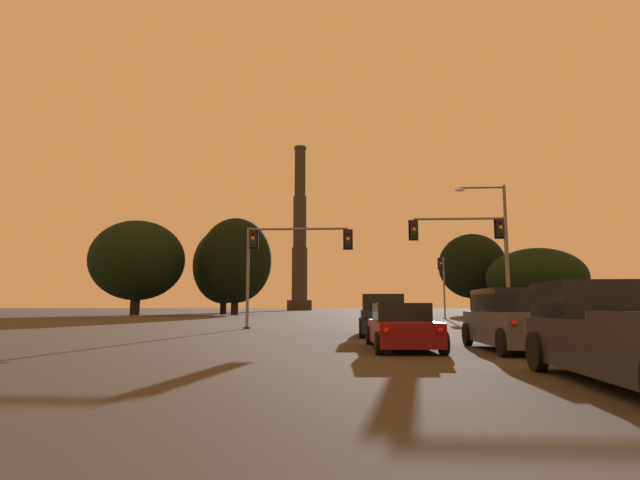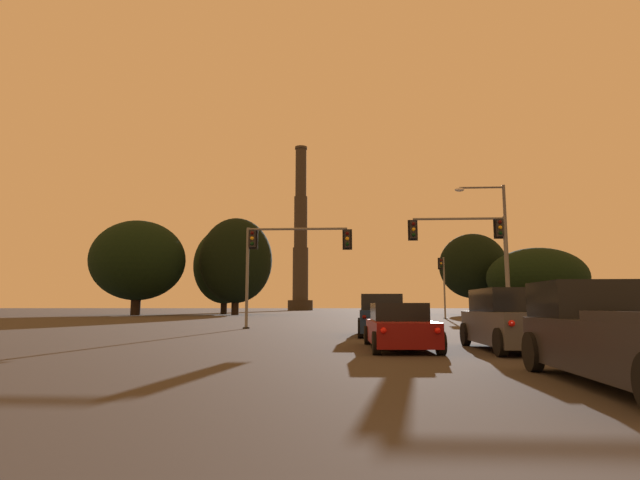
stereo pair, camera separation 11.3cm
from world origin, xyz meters
name	(u,v)px [view 2 (the right image)]	position (x,y,z in m)	size (l,w,h in m)	color
suv_center_lane_front	(381,316)	(-0.32, 21.15, 0.90)	(2.20, 4.94, 1.86)	navy
suv_right_lane_second	(511,320)	(3.12, 13.70, 0.90)	(2.12, 4.91, 1.86)	#4C4F54
pickup_truck_right_lane_third	(630,338)	(2.90, 6.90, 0.80)	(2.34, 5.56, 1.82)	#232328
sedan_center_lane_second	(399,327)	(-0.21, 14.11, 0.67)	(2.09, 4.74, 1.43)	maroon
traffic_light_overhead_left	(283,250)	(-5.70, 27.69, 4.66)	(6.50, 0.50, 6.04)	slate
traffic_light_overhead_right	(473,243)	(5.59, 27.59, 5.02)	(5.81, 0.50, 6.56)	slate
traffic_light_far_right	(443,278)	(8.31, 51.67, 4.25)	(0.78, 0.50, 6.50)	slate
street_lamp	(499,239)	(7.99, 30.71, 5.62)	(3.29, 0.36, 9.22)	#56565B
smokestack	(301,245)	(-16.09, 149.84, 20.07)	(7.62, 7.62, 51.19)	#2B2722
treeline_far_right	(138,260)	(-32.42, 69.18, 7.95)	(13.70, 12.33, 13.81)	black
treeline_right_mid	(473,266)	(18.28, 78.93, 7.68)	(10.62, 9.56, 12.88)	black
treeline_center_right	(537,278)	(25.15, 70.62, 5.28)	(13.93, 12.53, 9.58)	black
treeline_left_mid	(225,266)	(-21.96, 79.09, 7.93)	(10.24, 9.21, 14.18)	black
treeline_far_left	(236,260)	(-18.48, 71.84, 8.12)	(10.83, 9.75, 14.51)	black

